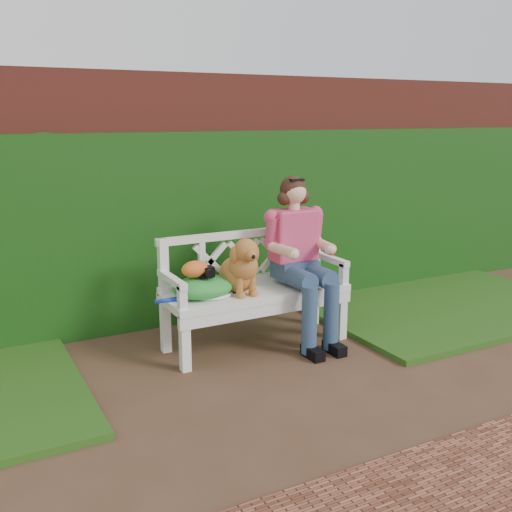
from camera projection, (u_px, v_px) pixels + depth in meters
name	position (u px, v px, depth m)	size (l,w,h in m)	color
ground	(271.00, 393.00, 4.06)	(60.00, 60.00, 0.00)	#4A2E1E
brick_wall	(170.00, 199.00, 5.44)	(10.00, 0.30, 2.20)	maroon
ivy_hedge	(179.00, 230.00, 5.31)	(10.00, 0.18, 1.70)	#194611
grass_right	(438.00, 303.00, 5.92)	(2.60, 2.00, 0.05)	#214A17
garden_bench	(256.00, 317.00, 4.86)	(1.58, 0.60, 0.48)	white
seated_woman	(296.00, 262.00, 4.91)	(0.56, 0.74, 1.32)	#F35668
dog	(239.00, 264.00, 4.65)	(0.31, 0.41, 0.46)	#A66B3C
tennis_racket	(207.00, 294.00, 4.60)	(0.65, 0.27, 0.03)	silver
green_bag	(203.00, 287.00, 4.57)	(0.48, 0.37, 0.16)	#2A7933
camera_item	(206.00, 272.00, 4.53)	(0.12, 0.09, 0.08)	black
baseball_glove	(195.00, 269.00, 4.51)	(0.20, 0.15, 0.13)	#D75E1F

